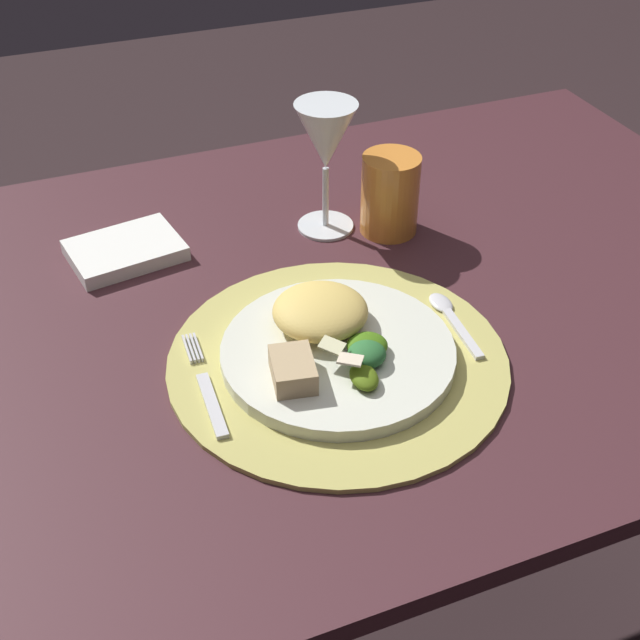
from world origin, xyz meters
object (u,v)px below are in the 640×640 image
fork (206,388)px  spoon (449,314)px  dinner_plate (338,353)px  amber_tumbler (390,194)px  dining_table (318,408)px  wine_glass (326,141)px  napkin (125,250)px

fork → spoon: (0.28, 0.02, -0.00)m
dinner_plate → fork: (-0.14, 0.00, -0.01)m
fork → amber_tumbler: amber_tumbler is taller
dinner_plate → spoon: (0.14, 0.02, -0.01)m
amber_tumbler → dining_table: bearing=-143.6°
wine_glass → amber_tumbler: (0.07, -0.04, -0.07)m
fork → spoon: size_ratio=1.34×
spoon → fork: bearing=-176.4°
wine_glass → dinner_plate: bearing=-109.2°
wine_glass → spoon: bearing=-77.1°
amber_tumbler → fork: bearing=-144.4°
dining_table → spoon: 0.24m
spoon → amber_tumbler: 0.20m
dinner_plate → wine_glass: wine_glass is taller
dinner_plate → wine_glass: bearing=70.8°
dinner_plate → amber_tumbler: bearing=53.6°
napkin → amber_tumbler: size_ratio=1.27×
napkin → amber_tumbler: 0.33m
spoon → wine_glass: wine_glass is taller
fork → napkin: (-0.03, 0.28, 0.00)m
dinner_plate → amber_tumbler: size_ratio=2.36×
spoon → napkin: napkin is taller
spoon → amber_tumbler: bearing=84.4°
fork → wine_glass: (0.23, 0.25, 0.11)m
dining_table → fork: bearing=-145.1°
dining_table → spoon: spoon is taller
napkin → amber_tumbler: (0.33, -0.06, 0.04)m
napkin → wine_glass: bearing=-5.9°
dinner_plate → amber_tumbler: (0.16, 0.22, 0.04)m
dinner_plate → napkin: 0.32m
spoon → amber_tumbler: size_ratio=1.16×
wine_glass → napkin: bearing=174.1°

